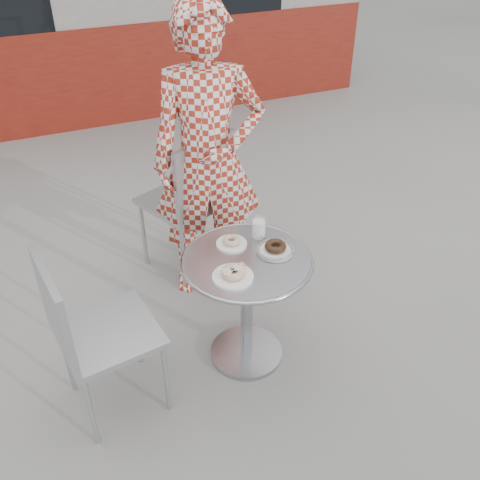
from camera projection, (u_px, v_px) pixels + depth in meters
name	position (u px, v px, depth m)	size (l,w,h in m)	color
ground	(250.00, 349.00, 3.06)	(60.00, 60.00, 0.00)	gray
bistro_table	(247.00, 285.00, 2.74)	(0.67, 0.67, 0.67)	#B1B1B6
chair_far	(187.00, 227.00, 3.55)	(0.62, 0.62, 0.99)	#A9ACB1
chair_left	(111.00, 362.00, 2.61)	(0.50, 0.49, 0.92)	#A9ACB1
seated_person	(208.00, 160.00, 3.07)	(0.65, 0.43, 1.78)	maroon
plate_far	(232.00, 242.00, 2.74)	(0.16, 0.16, 0.04)	white
plate_near	(233.00, 274.00, 2.52)	(0.20, 0.20, 0.05)	white
plate_checker	(275.00, 249.00, 2.69)	(0.19, 0.19, 0.05)	white
milk_cup	(259.00, 228.00, 2.78)	(0.07, 0.07, 0.12)	white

